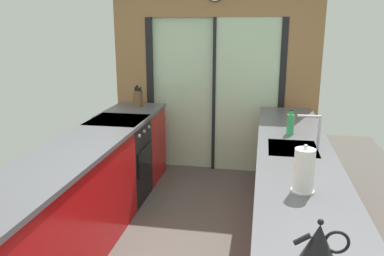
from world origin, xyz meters
name	(u,v)px	position (x,y,z in m)	size (l,w,h in m)	color
ground_plane	(189,235)	(0.00, 0.60, -0.01)	(5.04, 7.60, 0.02)	#4C4742
back_wall_unit	(215,56)	(0.00, 2.40, 1.52)	(2.64, 0.12, 2.70)	olive
left_counter_run	(72,203)	(-0.91, 0.13, 0.47)	(0.62, 3.80, 0.92)	#AD0C0F
right_counter_run	(294,212)	(0.91, 0.30, 0.46)	(0.62, 3.80, 0.92)	#AD0C0F
sink_faucet	(316,127)	(1.06, 0.55, 1.11)	(0.19, 0.02, 0.29)	#B7BABC
oven_range	(119,160)	(-0.91, 1.25, 0.46)	(0.60, 0.60, 0.92)	black
knife_block	(138,99)	(-0.89, 1.94, 1.02)	(0.09, 0.14, 0.27)	brown
kettle	(319,242)	(0.89, -1.09, 1.01)	(0.24, 0.16, 0.20)	black
soap_bottle	(290,124)	(0.89, 0.98, 1.02)	(0.07, 0.07, 0.24)	#339E56
paper_towel_roll	(304,171)	(0.89, -0.35, 1.06)	(0.14, 0.14, 0.31)	#B7BABC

